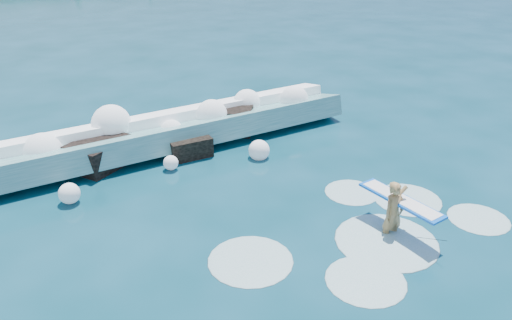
% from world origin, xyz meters
% --- Properties ---
extents(ground, '(200.00, 200.00, 0.00)m').
position_xyz_m(ground, '(0.00, 0.00, 0.00)').
color(ground, '#083542').
rests_on(ground, ground).
extents(breaking_wave, '(17.35, 2.73, 1.50)m').
position_xyz_m(breaking_wave, '(-0.69, 7.00, 0.52)').
color(breaking_wave, teal).
rests_on(breaking_wave, ground).
extents(rock_cluster, '(8.03, 2.93, 1.20)m').
position_xyz_m(rock_cluster, '(0.50, 6.60, 0.38)').
color(rock_cluster, black).
rests_on(rock_cluster, ground).
extents(surfer_with_board, '(1.01, 3.03, 1.91)m').
position_xyz_m(surfer_with_board, '(3.63, -1.84, 0.70)').
color(surfer_with_board, '#A8804E').
rests_on(surfer_with_board, ground).
extents(wave_spray, '(14.59, 4.48, 1.91)m').
position_xyz_m(wave_spray, '(-0.38, 6.99, 0.91)').
color(wave_spray, white).
rests_on(wave_spray, ground).
extents(surf_foam, '(8.72, 5.38, 0.14)m').
position_xyz_m(surf_foam, '(3.02, -1.63, 0.00)').
color(surf_foam, silver).
rests_on(surf_foam, ground).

